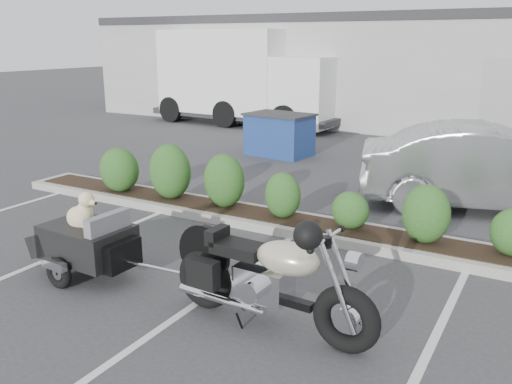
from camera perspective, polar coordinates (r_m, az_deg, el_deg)
The scene contains 8 objects.
ground at distance 8.07m, azimuth -9.64°, elevation -7.11°, with size 90.00×90.00×0.00m, color #38383A.
planter_kerb at distance 9.27m, azimuth 3.83°, elevation -3.35°, with size 12.00×1.00×0.15m, color #9E9E93.
building at distance 23.23m, azimuth 18.17°, elevation 12.25°, with size 26.00×10.00×4.00m, color #9EA099.
motorcycle at distance 5.97m, azimuth 1.32°, elevation -9.22°, with size 2.55×0.86×1.46m.
pet_trailer at distance 7.63m, azimuth -17.38°, elevation -4.86°, with size 2.03×1.14×1.21m.
sedan at distance 11.03m, azimuth 23.59°, elevation 2.32°, with size 1.68×4.81×1.58m, color #A7A8AE.
dumpster at distance 15.05m, azimuth 2.47°, elevation 6.10°, with size 1.89×1.40×1.16m.
delivery_truck at distance 20.75m, azimuth -0.90°, elevation 11.75°, with size 7.70×3.00×3.47m.
Camera 1 is at (4.79, -5.70, 3.10)m, focal length 38.00 mm.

